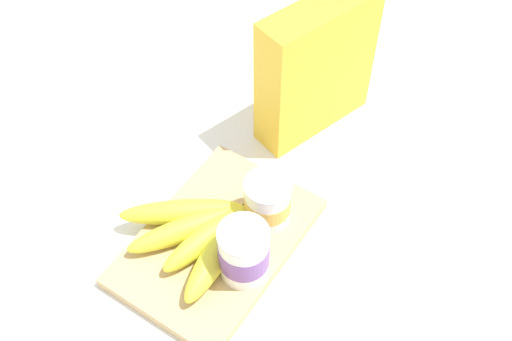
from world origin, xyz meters
TOP-DOWN VIEW (x-y plane):
  - ground_plane at (0.00, 0.00)m, footprint 2.40×2.40m
  - cutting_board at (0.00, 0.00)m, footprint 0.30×0.21m
  - cereal_box at (-0.30, -0.01)m, footprint 0.22×0.12m
  - yogurt_cup_front at (-0.07, 0.04)m, footprint 0.07×0.07m
  - yogurt_cup_back at (0.02, 0.06)m, footprint 0.07×0.07m
  - banana_bunch at (0.02, -0.02)m, footprint 0.19×0.20m

SIDE VIEW (x-z plane):
  - ground_plane at x=0.00m, z-range 0.00..0.00m
  - cutting_board at x=0.00m, z-range 0.00..0.02m
  - banana_bunch at x=0.02m, z-range 0.02..0.06m
  - yogurt_cup_front at x=-0.07m, z-range 0.02..0.10m
  - yogurt_cup_back at x=0.02m, z-range 0.02..0.11m
  - cereal_box at x=-0.30m, z-range 0.00..0.24m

